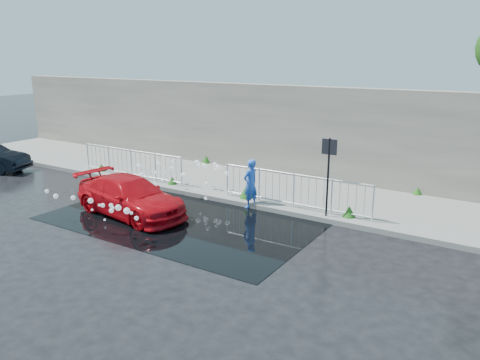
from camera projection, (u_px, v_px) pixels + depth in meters
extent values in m
plane|color=black|center=(149.00, 225.00, 13.60)|extent=(90.00, 90.00, 0.00)
cube|color=gray|center=(241.00, 184.00, 17.66)|extent=(30.00, 4.00, 0.15)
cube|color=gray|center=(210.00, 197.00, 16.03)|extent=(30.00, 0.25, 0.16)
cube|color=#655E55|center=(270.00, 128.00, 18.98)|extent=(30.00, 0.60, 3.50)
cube|color=black|center=(184.00, 218.00, 14.16)|extent=(8.00, 5.00, 0.01)
cylinder|color=black|center=(328.00, 180.00, 13.64)|extent=(0.06, 0.06, 2.50)
cube|color=black|center=(329.00, 147.00, 13.38)|extent=(0.45, 0.04, 0.45)
cylinder|color=silver|center=(88.00, 156.00, 19.50)|extent=(0.05, 0.05, 1.10)
cylinder|color=silver|center=(181.00, 172.00, 16.93)|extent=(0.05, 0.05, 1.10)
cylinder|color=silver|center=(131.00, 150.00, 18.08)|extent=(5.00, 0.04, 0.04)
cylinder|color=silver|center=(132.00, 174.00, 18.33)|extent=(5.00, 0.04, 0.04)
cylinder|color=silver|center=(227.00, 179.00, 15.90)|extent=(0.05, 0.05, 1.10)
cylinder|color=silver|center=(373.00, 204.00, 13.32)|extent=(0.05, 0.05, 1.10)
cylinder|color=silver|center=(294.00, 174.00, 14.47)|extent=(5.00, 0.04, 0.04)
cylinder|color=silver|center=(293.00, 203.00, 14.72)|extent=(5.00, 0.04, 0.04)
cone|color=#1D4B14|center=(101.00, 167.00, 19.29)|extent=(0.40, 0.40, 0.30)
cone|color=#1D4B14|center=(172.00, 180.00, 17.33)|extent=(0.36, 0.36, 0.28)
cone|color=#1D4B14|center=(246.00, 192.00, 15.67)|extent=(0.44, 0.44, 0.38)
cone|color=#1D4B14|center=(349.00, 211.00, 13.82)|extent=(0.38, 0.38, 0.34)
cone|color=#1D4B14|center=(206.00, 159.00, 20.70)|extent=(0.42, 0.42, 0.33)
cone|color=#1D4B14|center=(418.00, 191.00, 16.07)|extent=(0.34, 0.34, 0.25)
sphere|color=white|center=(165.00, 174.00, 16.42)|extent=(0.09, 0.09, 0.09)
sphere|color=white|center=(227.00, 174.00, 15.84)|extent=(0.17, 0.17, 0.17)
sphere|color=white|center=(124.00, 189.00, 16.13)|extent=(0.17, 0.17, 0.17)
sphere|color=white|center=(124.00, 182.00, 16.39)|extent=(0.07, 0.07, 0.07)
sphere|color=white|center=(162.00, 181.00, 15.89)|extent=(0.07, 0.07, 0.07)
sphere|color=white|center=(216.00, 170.00, 15.87)|extent=(0.12, 0.12, 0.12)
sphere|color=white|center=(129.00, 179.00, 16.53)|extent=(0.12, 0.12, 0.12)
sphere|color=white|center=(172.00, 168.00, 16.57)|extent=(0.16, 0.16, 0.16)
sphere|color=white|center=(199.00, 165.00, 16.89)|extent=(0.10, 0.10, 0.10)
sphere|color=white|center=(203.00, 164.00, 16.71)|extent=(0.07, 0.07, 0.07)
sphere|color=white|center=(164.00, 167.00, 16.90)|extent=(0.08, 0.08, 0.08)
sphere|color=white|center=(155.00, 184.00, 15.90)|extent=(0.10, 0.10, 0.10)
sphere|color=white|center=(148.00, 201.00, 15.26)|extent=(0.11, 0.11, 0.11)
sphere|color=white|center=(153.00, 172.00, 16.56)|extent=(0.07, 0.07, 0.07)
sphere|color=white|center=(191.00, 184.00, 15.51)|extent=(0.06, 0.06, 0.06)
sphere|color=white|center=(206.00, 198.00, 14.69)|extent=(0.10, 0.10, 0.10)
sphere|color=white|center=(166.00, 172.00, 16.38)|extent=(0.08, 0.08, 0.08)
sphere|color=white|center=(139.00, 167.00, 16.80)|extent=(0.09, 0.09, 0.09)
sphere|color=white|center=(163.00, 156.00, 17.72)|extent=(0.10, 0.10, 0.10)
sphere|color=white|center=(139.00, 166.00, 16.97)|extent=(0.17, 0.17, 0.17)
sphere|color=white|center=(181.00, 203.00, 14.61)|extent=(0.08, 0.08, 0.08)
sphere|color=white|center=(197.00, 162.00, 16.56)|extent=(0.18, 0.18, 0.18)
sphere|color=white|center=(156.00, 173.00, 16.39)|extent=(0.13, 0.13, 0.13)
sphere|color=white|center=(175.00, 160.00, 17.09)|extent=(0.09, 0.09, 0.09)
sphere|color=white|center=(140.00, 188.00, 16.01)|extent=(0.12, 0.12, 0.12)
sphere|color=white|center=(205.00, 166.00, 16.44)|extent=(0.18, 0.18, 0.18)
sphere|color=white|center=(181.00, 160.00, 17.12)|extent=(0.07, 0.07, 0.07)
sphere|color=white|center=(142.00, 175.00, 16.43)|extent=(0.18, 0.18, 0.18)
sphere|color=white|center=(158.00, 200.00, 15.12)|extent=(0.15, 0.15, 0.15)
sphere|color=white|center=(195.00, 190.00, 15.24)|extent=(0.08, 0.08, 0.08)
sphere|color=white|center=(185.00, 175.00, 15.93)|extent=(0.12, 0.12, 0.12)
sphere|color=white|center=(158.00, 164.00, 17.34)|extent=(0.16, 0.16, 0.16)
sphere|color=white|center=(148.00, 194.00, 15.56)|extent=(0.17, 0.17, 0.17)
sphere|color=white|center=(207.00, 184.00, 15.06)|extent=(0.13, 0.13, 0.13)
sphere|color=white|center=(150.00, 200.00, 15.05)|extent=(0.08, 0.08, 0.08)
sphere|color=white|center=(218.00, 167.00, 16.22)|extent=(0.18, 0.18, 0.18)
sphere|color=white|center=(183.00, 175.00, 15.91)|extent=(0.17, 0.17, 0.17)
sphere|color=white|center=(135.00, 193.00, 15.92)|extent=(0.09, 0.09, 0.09)
sphere|color=white|center=(215.00, 164.00, 16.44)|extent=(0.16, 0.16, 0.16)
sphere|color=white|center=(161.00, 172.00, 16.32)|extent=(0.06, 0.06, 0.06)
sphere|color=white|center=(146.00, 177.00, 16.43)|extent=(0.10, 0.10, 0.10)
sphere|color=white|center=(172.00, 162.00, 17.25)|extent=(0.18, 0.18, 0.18)
sphere|color=white|center=(157.00, 196.00, 15.21)|extent=(0.15, 0.15, 0.15)
sphere|color=white|center=(118.00, 208.00, 12.08)|extent=(0.16, 0.16, 0.16)
sphere|color=white|center=(99.00, 205.00, 12.06)|extent=(0.07, 0.07, 0.07)
sphere|color=white|center=(111.00, 211.00, 12.82)|extent=(0.13, 0.13, 0.13)
sphere|color=white|center=(111.00, 205.00, 12.48)|extent=(0.12, 0.12, 0.12)
sphere|color=white|center=(113.00, 208.00, 11.95)|extent=(0.08, 0.08, 0.08)
sphere|color=white|center=(131.00, 213.00, 12.45)|extent=(0.09, 0.09, 0.09)
sphere|color=white|center=(136.00, 218.00, 12.29)|extent=(0.12, 0.12, 0.12)
sphere|color=white|center=(73.00, 198.00, 12.94)|extent=(0.14, 0.14, 0.14)
sphere|color=white|center=(92.00, 210.00, 13.23)|extent=(0.07, 0.07, 0.07)
sphere|color=white|center=(47.00, 191.00, 13.89)|extent=(0.13, 0.13, 0.13)
sphere|color=white|center=(103.00, 205.00, 12.72)|extent=(0.12, 0.12, 0.12)
sphere|color=white|center=(105.00, 220.00, 13.67)|extent=(0.07, 0.07, 0.07)
sphere|color=white|center=(127.00, 211.00, 11.94)|extent=(0.17, 0.17, 0.17)
sphere|color=white|center=(91.00, 201.00, 12.77)|extent=(0.15, 0.15, 0.15)
sphere|color=white|center=(56.00, 196.00, 13.72)|extent=(0.15, 0.15, 0.15)
imported|color=#B7070F|center=(130.00, 196.00, 14.36)|extent=(4.23, 2.16, 1.17)
imported|color=blue|center=(250.00, 184.00, 15.00)|extent=(0.49, 0.65, 1.59)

